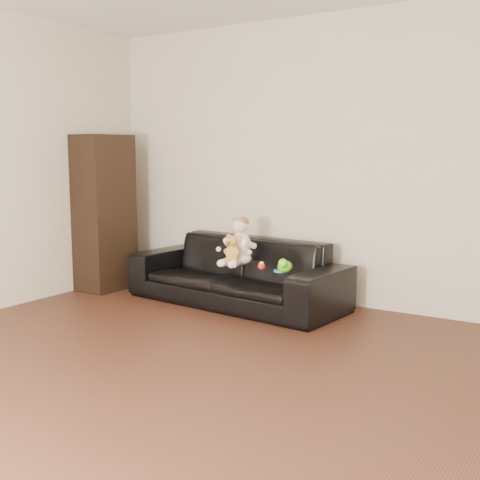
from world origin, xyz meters
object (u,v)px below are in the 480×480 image
Objects in this scene: baby at (239,244)px; toy_blue_disc at (280,271)px; sofa at (236,272)px; toy_green at (285,266)px; toy_rattle at (262,266)px; teddy_bear at (232,249)px; cabinet at (104,213)px.

baby reaches higher than toy_blue_disc.
sofa is 0.66m from toy_green.
toy_green is 0.22m from toy_rattle.
sofa is 19.60× the size of toy_blue_disc.
sofa is 14.25× the size of toy_green.
baby reaches higher than toy_rattle.
cabinet is at bearing 165.05° from teddy_bear.
teddy_bear is (0.11, -0.24, 0.26)m from sofa.
toy_green is at bearing -17.77° from baby.
toy_blue_disc is at bearing -19.18° from baby.
baby is (1.57, 0.06, -0.19)m from cabinet.
baby is 0.35m from toy_rattle.
baby reaches higher than toy_green.
sofa is at bearing 159.83° from toy_blue_disc.
sofa is at bearing 126.20° from baby.
cabinet is at bearing 179.06° from toy_blue_disc.
toy_green is at bearing -8.12° from teddy_bear.
toy_blue_disc is (0.57, -0.21, 0.10)m from sofa.
baby is (0.10, -0.11, 0.28)m from sofa.
toy_rattle reaches higher than toy_blue_disc.
teddy_bear is at bearing -92.93° from baby.
sofa is at bearing 161.51° from toy_green.
baby is 0.51m from toy_blue_disc.
sofa is 8.55× the size of teddy_bear.
toy_rattle is at bearing -27.27° from baby.
toy_green is (0.51, -0.09, -0.14)m from baby.
baby is 6.79× the size of toy_rattle.
cabinet is 1.58m from baby.
sofa is 4.76× the size of baby.
toy_rattle is at bearing -177.38° from toy_blue_disc.
toy_rattle is at bearing -22.76° from sofa.
toy_rattle is (0.39, -0.22, 0.13)m from sofa.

